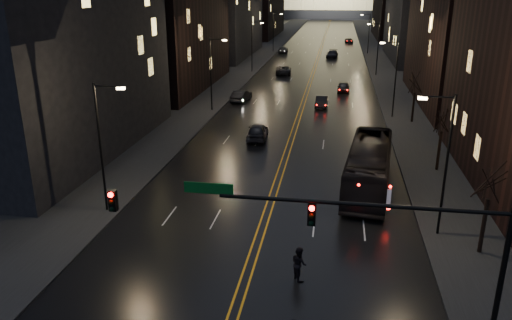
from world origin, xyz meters
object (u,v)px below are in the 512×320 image
at_px(oncoming_car_a, 257,131).
at_px(receding_car_a, 322,102).
at_px(bus, 369,166).
at_px(pedestrian_b, 299,263).
at_px(traffic_signal, 368,229).
at_px(oncoming_car_b, 241,96).

relative_size(oncoming_car_a, receding_car_a, 1.15).
xyz_separation_m(bus, pedestrian_b, (-4.24, -13.58, -0.84)).
bearing_deg(traffic_signal, bus, 86.26).
bearing_deg(traffic_signal, oncoming_car_a, 107.95).
distance_m(bus, oncoming_car_a, 15.59).
bearing_deg(traffic_signal, pedestrian_b, 130.04).
height_order(receding_car_a, pedestrian_b, pedestrian_b).
relative_size(traffic_signal, pedestrian_b, 9.17).
xyz_separation_m(oncoming_car_a, receding_car_a, (5.92, 15.48, -0.13)).
bearing_deg(bus, oncoming_car_b, 124.85).
xyz_separation_m(oncoming_car_b, receding_car_a, (10.85, -1.43, -0.09)).
xyz_separation_m(bus, oncoming_car_b, (-15.38, 28.42, -0.99)).
bearing_deg(oncoming_car_b, pedestrian_b, 111.60).
bearing_deg(traffic_signal, oncoming_car_b, 107.33).
bearing_deg(oncoming_car_b, oncoming_car_a, 112.99).
relative_size(traffic_signal, oncoming_car_a, 3.52).
bearing_deg(oncoming_car_a, pedestrian_b, 101.27).
bearing_deg(pedestrian_b, bus, -48.31).
height_order(oncoming_car_b, pedestrian_b, pedestrian_b).
xyz_separation_m(traffic_signal, receding_car_a, (-3.41, 44.27, -4.40)).
bearing_deg(pedestrian_b, receding_car_a, -30.56).
xyz_separation_m(oncoming_car_b, pedestrian_b, (11.15, -42.00, 0.15)).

